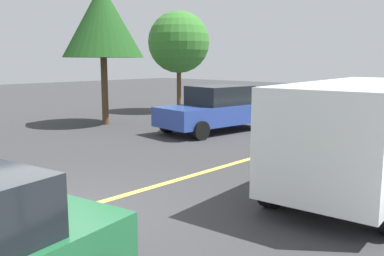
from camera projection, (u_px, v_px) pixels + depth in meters
ground_plane at (58, 215)px, 7.18m from camera, size 80.00×80.00×0.00m
lane_marking_centre at (181, 179)px, 9.34m from camera, size 28.00×0.16×0.01m
white_van at (362, 130)px, 8.20m from camera, size 5.37×2.67×2.20m
car_blue_crossing at (217, 109)px, 15.48m from camera, size 4.65×2.45×1.69m
tree_centre_verge at (102, 21)px, 16.68m from camera, size 3.24×3.24×5.61m
tree_right_verge at (179, 42)px, 21.00m from camera, size 3.08×3.08×5.06m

